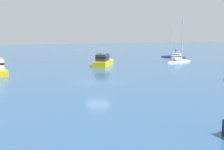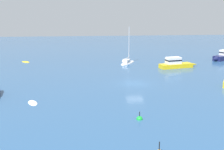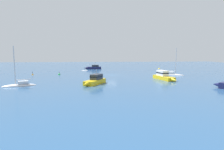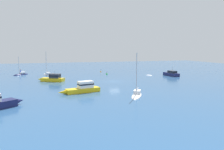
% 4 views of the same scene
% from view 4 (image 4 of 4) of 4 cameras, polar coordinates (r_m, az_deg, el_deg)
% --- Properties ---
extents(ground_plane, '(160.00, 160.00, 0.00)m').
position_cam_4_polar(ground_plane, '(52.82, 0.66, -1.70)').
color(ground_plane, '#2D5684').
extents(motor_cruiser, '(4.64, 6.81, 2.80)m').
position_cam_4_polar(motor_cruiser, '(54.71, -15.71, -0.87)').
color(motor_cruiser, yellow).
rests_on(motor_cruiser, ground).
extents(sailboat, '(5.93, 3.33, 7.75)m').
position_cam_4_polar(sailboat, '(68.47, -17.04, 0.11)').
color(sailboat, white).
rests_on(sailboat, ground).
extents(sloop, '(5.89, 4.43, 7.71)m').
position_cam_4_polar(sloop, '(36.64, 6.68, -5.35)').
color(sloop, white).
rests_on(sloop, ground).
extents(cabin_cruiser, '(3.33, 7.97, 2.06)m').
position_cam_4_polar(cabin_cruiser, '(39.62, -7.91, -3.52)').
color(cabin_cruiser, yellow).
rests_on(cabin_cruiser, ground).
extents(motor_cruiser_2, '(6.68, 2.65, 2.78)m').
position_cam_4_polar(motor_cruiser_2, '(66.03, 15.60, 0.38)').
color(motor_cruiser_2, '#191E4C').
rests_on(motor_cruiser_2, ground).
extents(tender, '(2.52, 1.73, 0.33)m').
position_cam_4_polar(tender, '(65.69, 9.96, -0.10)').
color(tender, white).
rests_on(tender, ground).
extents(ketch, '(4.76, 4.74, 6.22)m').
position_cam_4_polar(ketch, '(71.89, -23.35, 0.13)').
color(ketch, '#191E4C').
rests_on(ketch, ground).
extents(channel_buoy, '(0.65, 0.65, 1.14)m').
position_cam_4_polar(channel_buoy, '(67.53, -1.42, 0.20)').
color(channel_buoy, green).
rests_on(channel_buoy, ground).
extents(mooring_buoy, '(0.52, 0.52, 1.19)m').
position_cam_4_polar(mooring_buoy, '(74.54, -3.05, 0.84)').
color(mooring_buoy, orange).
rests_on(mooring_buoy, ground).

